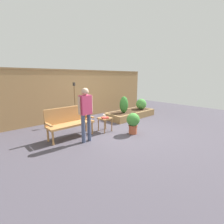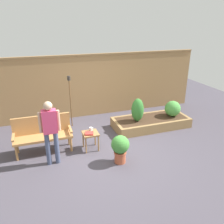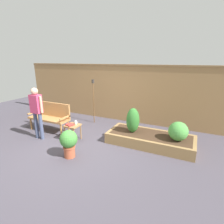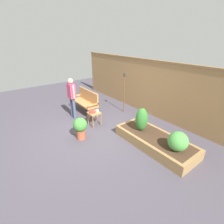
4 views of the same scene
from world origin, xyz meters
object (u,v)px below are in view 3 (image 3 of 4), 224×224
object	(u,v)px
tiki_torch	(93,93)
shrub_far_corner	(178,131)
side_table	(73,128)
person_by_bench	(37,109)
garden_bench	(51,115)
shrub_near_bench	(133,120)
book_on_table	(70,125)
potted_boxwood	(69,142)
cup_on_table	(76,122)

from	to	relation	value
tiki_torch	shrub_far_corner	bearing A→B (deg)	-16.72
side_table	person_by_bench	xyz separation A→B (m)	(-1.00, -0.34, 0.54)
garden_bench	shrub_far_corner	xyz separation A→B (m)	(4.04, 0.32, 0.01)
shrub_near_bench	person_by_bench	size ratio (longest dim) A/B	0.46
side_table	shrub_near_bench	bearing A→B (deg)	22.00
book_on_table	shrub_far_corner	size ratio (longest dim) A/B	0.42
tiki_torch	person_by_bench	world-z (taller)	tiki_torch
person_by_bench	garden_bench	bearing A→B (deg)	103.90
garden_bench	potted_boxwood	distance (m)	2.05
cup_on_table	potted_boxwood	world-z (taller)	potted_boxwood
side_table	tiki_torch	size ratio (longest dim) A/B	0.29
garden_bench	shrub_near_bench	xyz separation A→B (m)	(2.80, 0.32, 0.12)
tiki_torch	person_by_bench	xyz separation A→B (m)	(-0.77, -1.94, -0.20)
garden_bench	shrub_far_corner	world-z (taller)	garden_bench
potted_boxwood	tiki_torch	bearing A→B (deg)	107.14
side_table	potted_boxwood	bearing A→B (deg)	-57.76
garden_bench	potted_boxwood	bearing A→B (deg)	-34.46
garden_bench	cup_on_table	xyz separation A→B (m)	(1.21, -0.23, -0.02)
side_table	person_by_bench	size ratio (longest dim) A/B	0.31
book_on_table	tiki_torch	bearing A→B (deg)	113.12
side_table	shrub_far_corner	world-z (taller)	shrub_far_corner
garden_bench	tiki_torch	bearing A→B (deg)	53.23
book_on_table	cup_on_table	bearing A→B (deg)	78.98
shrub_near_bench	tiki_torch	world-z (taller)	tiki_torch
tiki_torch	book_on_table	bearing A→B (deg)	-83.71
side_table	shrub_far_corner	bearing A→B (deg)	12.95
tiki_torch	side_table	bearing A→B (deg)	-81.86
book_on_table	shrub_far_corner	bearing A→B (deg)	30.73
potted_boxwood	tiki_torch	size ratio (longest dim) A/B	0.43
side_table	tiki_torch	distance (m)	1.77
cup_on_table	shrub_near_bench	xyz separation A→B (m)	(1.59, 0.55, 0.13)
side_table	cup_on_table	distance (m)	0.18
book_on_table	side_table	bearing A→B (deg)	70.45
shrub_far_corner	tiki_torch	distance (m)	3.29
potted_boxwood	tiki_torch	distance (m)	2.62
shrub_far_corner	person_by_bench	xyz separation A→B (m)	(-3.87, -1.01, 0.38)
tiki_torch	person_by_bench	distance (m)	2.09
potted_boxwood	shrub_far_corner	bearing A→B (deg)	32.09
side_table	book_on_table	bearing A→B (deg)	-126.38
side_table	person_by_bench	distance (m)	1.18
book_on_table	shrub_near_bench	size ratio (longest dim) A/B	0.29
potted_boxwood	shrub_near_bench	bearing A→B (deg)	52.86
book_on_table	person_by_bench	bearing A→B (deg)	-146.62
potted_boxwood	person_by_bench	size ratio (longest dim) A/B	0.45
cup_on_table	book_on_table	world-z (taller)	cup_on_table
shrub_far_corner	shrub_near_bench	bearing A→B (deg)	180.00
cup_on_table	book_on_table	distance (m)	0.19
book_on_table	potted_boxwood	size ratio (longest dim) A/B	0.30
garden_bench	shrub_near_bench	size ratio (longest dim) A/B	1.99
potted_boxwood	side_table	bearing A→B (deg)	122.24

